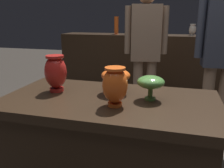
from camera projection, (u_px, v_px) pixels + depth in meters
display_plinth at (110, 160)px, 1.44m from camera, size 1.20×0.64×0.80m
back_display_shelf at (151, 70)px, 3.46m from camera, size 2.60×0.40×0.99m
vase_centerpiece at (115, 85)px, 1.20m from camera, size 0.13×0.13×0.20m
vase_tall_behind at (151, 83)px, 1.29m from camera, size 0.15×0.15×0.14m
vase_left_accent at (116, 76)px, 1.40m from camera, size 0.17×0.17×0.15m
vase_right_accent at (56, 72)px, 1.43m from camera, size 0.13×0.13×0.22m
shelf_vase_left at (116, 26)px, 3.42m from camera, size 0.08×0.08×0.24m
shelf_vase_right at (193, 29)px, 3.17m from camera, size 0.09×0.09×0.15m
visitor_near_right at (221, 50)px, 2.19m from camera, size 0.47×0.21×1.60m
visitor_center_back at (146, 48)px, 2.66m from camera, size 0.46×0.24×1.54m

